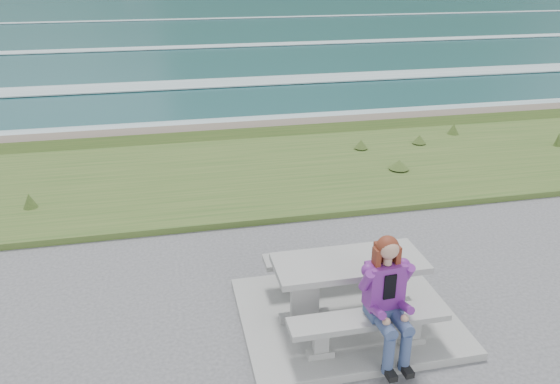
# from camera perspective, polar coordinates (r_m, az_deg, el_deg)

# --- Properties ---
(concrete_slab) EXTENTS (2.60, 2.10, 0.10)m
(concrete_slab) POSITION_cam_1_polar(r_m,az_deg,el_deg) (7.00, 6.95, -12.74)
(concrete_slab) COLOR gray
(concrete_slab) RESTS_ON ground
(picnic_table) EXTENTS (1.80, 0.75, 0.75)m
(picnic_table) POSITION_cam_1_polar(r_m,az_deg,el_deg) (6.64, 7.21, -8.33)
(picnic_table) COLOR gray
(picnic_table) RESTS_ON concrete_slab
(bench_landward) EXTENTS (1.80, 0.35, 0.45)m
(bench_landward) POSITION_cam_1_polar(r_m,az_deg,el_deg) (6.24, 9.23, -13.45)
(bench_landward) COLOR gray
(bench_landward) RESTS_ON concrete_slab
(bench_seaward) EXTENTS (1.80, 0.35, 0.45)m
(bench_seaward) POSITION_cam_1_polar(r_m,az_deg,el_deg) (7.33, 5.35, -7.08)
(bench_seaward) COLOR gray
(bench_seaward) RESTS_ON concrete_slab
(grass_verge) EXTENTS (160.00, 4.50, 0.22)m
(grass_verge) POSITION_cam_1_polar(r_m,az_deg,el_deg) (11.28, -1.16, 1.86)
(grass_verge) COLOR #32521F
(grass_verge) RESTS_ON ground
(shore_drop) EXTENTS (160.00, 0.80, 2.20)m
(shore_drop) POSITION_cam_1_polar(r_m,az_deg,el_deg) (13.98, -3.46, 6.16)
(shore_drop) COLOR brown
(shore_drop) RESTS_ON ground
(ocean) EXTENTS (1600.00, 1600.00, 0.09)m
(ocean) POSITION_cam_1_polar(r_m,az_deg,el_deg) (31.02, -8.46, 12.34)
(ocean) COLOR #1C4D52
(ocean) RESTS_ON ground
(seated_woman) EXTENTS (0.42, 0.71, 1.41)m
(seated_woman) POSITION_cam_1_polar(r_m,az_deg,el_deg) (6.10, 11.27, -12.65)
(seated_woman) COLOR navy
(seated_woman) RESTS_ON concrete_slab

